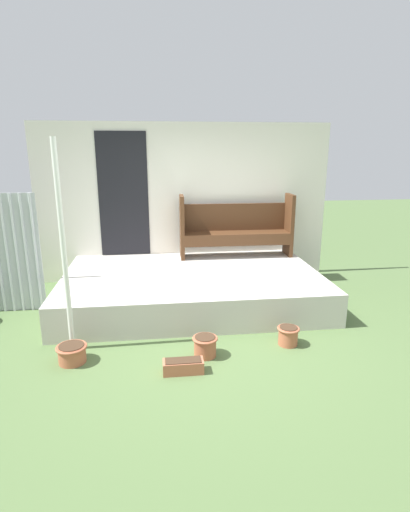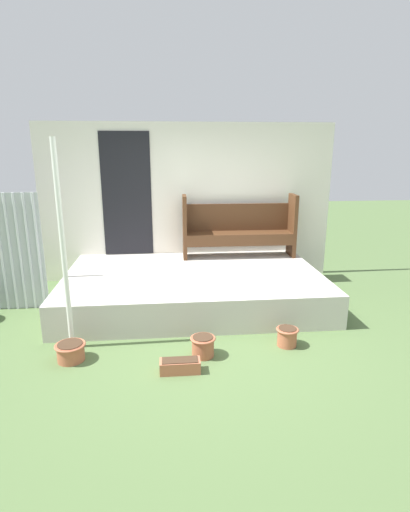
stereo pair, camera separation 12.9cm
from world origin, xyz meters
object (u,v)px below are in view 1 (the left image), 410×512
bench (236,226)px  flower_pot_left (72,353)px  planter_box_rect (183,366)px  flower_pot_right (288,335)px  support_post (64,250)px  flower_pot_middle (205,345)px

bench → flower_pot_left: bearing=-131.6°
flower_pot_left → planter_box_rect: bearing=-16.6°
flower_pot_left → flower_pot_right: bearing=2.5°
support_post → planter_box_rect: support_post is taller
planter_box_rect → bench: bearing=68.8°
flower_pot_left → flower_pot_right: 2.40m
support_post → flower_pot_left: support_post is taller
flower_pot_middle → flower_pot_left: bearing=178.4°
flower_pot_left → flower_pot_middle: flower_pot_middle is taller
support_post → bench: 3.13m
support_post → planter_box_rect: 1.75m
flower_pot_middle → flower_pot_right: (0.98, 0.14, -0.00)m
flower_pot_middle → planter_box_rect: flower_pot_middle is taller
flower_pot_middle → flower_pot_right: flower_pot_middle is taller
bench → flower_pot_left: size_ratio=5.67×
bench → planter_box_rect: (-1.07, -2.78, -0.88)m
flower_pot_middle → flower_pot_right: bearing=8.2°
bench → planter_box_rect: 3.10m
flower_pot_left → flower_pot_middle: 1.41m
bench → flower_pot_right: 2.48m
support_post → flower_pot_middle: size_ratio=8.26×
bench → planter_box_rect: size_ratio=4.50×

